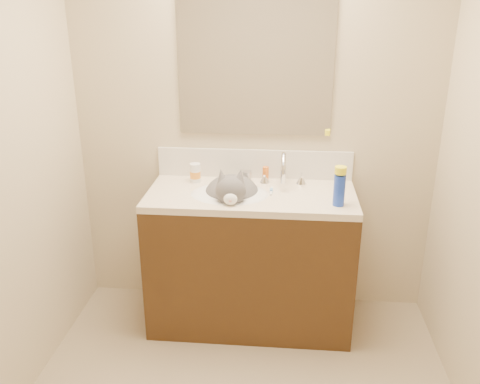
% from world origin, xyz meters
% --- Properties ---
extents(room_shell, '(2.24, 2.54, 2.52)m').
position_xyz_m(room_shell, '(0.00, 0.00, 1.49)').
color(room_shell, '#C0AF8F').
rests_on(room_shell, ground).
extents(vanity_cabinet, '(1.20, 0.55, 0.82)m').
position_xyz_m(vanity_cabinet, '(0.00, 0.97, 0.41)').
color(vanity_cabinet, '#3C2511').
rests_on(vanity_cabinet, ground).
extents(counter_slab, '(1.20, 0.55, 0.04)m').
position_xyz_m(counter_slab, '(0.00, 0.97, 0.84)').
color(counter_slab, beige).
rests_on(counter_slab, vanity_cabinet).
extents(basin, '(0.45, 0.36, 0.14)m').
position_xyz_m(basin, '(-0.12, 0.94, 0.79)').
color(basin, white).
rests_on(basin, vanity_cabinet).
extents(faucet, '(0.28, 0.20, 0.21)m').
position_xyz_m(faucet, '(0.18, 1.11, 0.95)').
color(faucet, silver).
rests_on(faucet, counter_slab).
extents(cat, '(0.39, 0.46, 0.34)m').
position_xyz_m(cat, '(-0.11, 0.97, 0.84)').
color(cat, '#4F4D4F').
rests_on(cat, basin).
extents(backsplash, '(1.20, 0.02, 0.18)m').
position_xyz_m(backsplash, '(0.00, 1.24, 0.95)').
color(backsplash, silver).
rests_on(backsplash, counter_slab).
extents(mirror, '(0.90, 0.02, 0.80)m').
position_xyz_m(mirror, '(0.00, 1.24, 1.54)').
color(mirror, white).
rests_on(mirror, room_shell).
extents(pill_bottle, '(0.08, 0.08, 0.12)m').
position_xyz_m(pill_bottle, '(-0.35, 1.13, 0.92)').
color(pill_bottle, white).
rests_on(pill_bottle, counter_slab).
extents(pill_label, '(0.08, 0.08, 0.04)m').
position_xyz_m(pill_label, '(-0.35, 1.13, 0.91)').
color(pill_label, orange).
rests_on(pill_label, pill_bottle).
extents(silver_jar, '(0.06, 0.06, 0.07)m').
position_xyz_m(silver_jar, '(-0.04, 1.16, 0.89)').
color(silver_jar, '#B7B7BC').
rests_on(silver_jar, counter_slab).
extents(amber_bottle, '(0.04, 0.04, 0.09)m').
position_xyz_m(amber_bottle, '(0.07, 1.17, 0.91)').
color(amber_bottle, orange).
rests_on(amber_bottle, counter_slab).
extents(toothbrush, '(0.02, 0.13, 0.01)m').
position_xyz_m(toothbrush, '(0.11, 1.00, 0.86)').
color(toothbrush, white).
rests_on(toothbrush, counter_slab).
extents(toothbrush_head, '(0.02, 0.03, 0.02)m').
position_xyz_m(toothbrush_head, '(0.11, 1.00, 0.87)').
color(toothbrush_head, '#6DAAE8').
rests_on(toothbrush_head, counter_slab).
extents(spray_can, '(0.06, 0.06, 0.17)m').
position_xyz_m(spray_can, '(0.48, 0.83, 0.95)').
color(spray_can, '#1B3CC2').
rests_on(spray_can, counter_slab).
extents(spray_cap, '(0.07, 0.07, 0.04)m').
position_xyz_m(spray_cap, '(0.48, 0.83, 1.06)').
color(spray_cap, '#FFF51A').
rests_on(spray_cap, spray_can).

